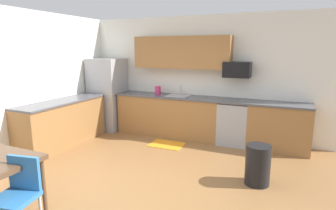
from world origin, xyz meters
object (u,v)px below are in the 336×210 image
(oven_range, at_px, (234,123))
(chair_near_table, at_px, (18,191))
(microwave, at_px, (237,70))
(trash_bin, at_px, (258,165))
(kettle, at_px, (158,91))
(refrigerator, at_px, (108,94))

(oven_range, bearing_deg, chair_near_table, -111.67)
(microwave, xyz_separation_m, trash_bin, (0.67, -1.77, -1.26))
(microwave, bearing_deg, kettle, -178.40)
(chair_near_table, bearing_deg, trash_bin, 44.94)
(microwave, height_order, trash_bin, microwave)
(oven_range, distance_m, chair_near_table, 4.16)
(chair_near_table, distance_m, trash_bin, 3.12)
(oven_range, xyz_separation_m, trash_bin, (0.67, -1.67, -0.16))
(oven_range, height_order, kettle, kettle)
(refrigerator, bearing_deg, trash_bin, -22.75)
(refrigerator, height_order, oven_range, refrigerator)
(refrigerator, xyz_separation_m, chair_near_table, (1.58, -3.79, -0.37))
(microwave, bearing_deg, chair_near_table, -111.18)
(oven_range, relative_size, kettle, 4.55)
(refrigerator, relative_size, microwave, 3.23)
(microwave, relative_size, chair_near_table, 0.64)
(oven_range, bearing_deg, microwave, 90.00)
(oven_range, bearing_deg, trash_bin, -68.17)
(kettle, bearing_deg, chair_near_table, -86.34)
(oven_range, height_order, chair_near_table, oven_range)
(oven_range, relative_size, chair_near_table, 1.07)
(kettle, bearing_deg, microwave, 1.60)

